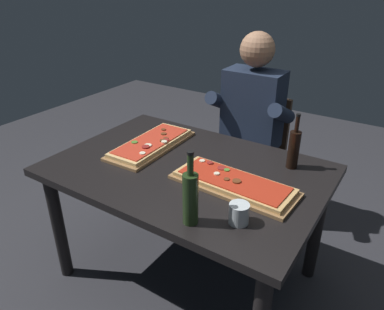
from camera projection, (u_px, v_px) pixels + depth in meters
name	position (u px, v px, depth m)	size (l,w,h in m)	color
ground_plane	(188.00, 273.00, 2.23)	(6.40, 6.40, 0.00)	#2D2D33
dining_table	(187.00, 183.00, 1.94)	(1.40, 0.96, 0.74)	black
pizza_rectangular_front	(233.00, 183.00, 1.72)	(0.62, 0.27, 0.05)	olive
pizza_rectangular_left	(151.00, 144.00, 2.11)	(0.26, 0.58, 0.05)	olive
wine_bottle_dark	(190.00, 197.00, 1.43)	(0.06, 0.06, 0.32)	#233819
oil_bottle_amber	(294.00, 148.00, 1.85)	(0.06, 0.06, 0.30)	black
tumbler_near_camera	(239.00, 214.00, 1.46)	(0.08, 0.08, 0.09)	silver
diner_chair	(254.00, 151.00, 2.65)	(0.44, 0.44, 0.87)	#3D2B1E
seated_diner	(249.00, 123.00, 2.44)	(0.53, 0.41, 1.33)	#23232D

